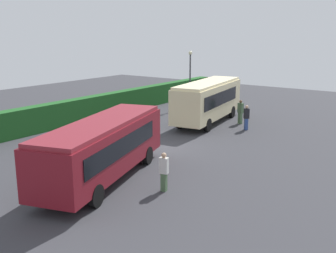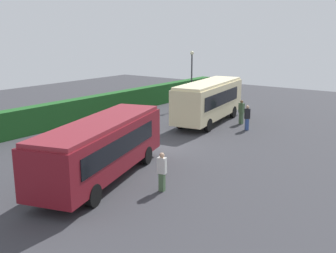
{
  "view_description": "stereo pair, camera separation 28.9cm",
  "coord_description": "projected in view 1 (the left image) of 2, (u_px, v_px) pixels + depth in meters",
  "views": [
    {
      "loc": [
        -20.05,
        -14.76,
        7.27
      ],
      "look_at": [
        0.81,
        0.09,
        1.21
      ],
      "focal_mm": 43.19,
      "sensor_mm": 36.0,
      "label": 1
    },
    {
      "loc": [
        -19.88,
        -14.99,
        7.27
      ],
      "look_at": [
        0.81,
        0.09,
        1.21
      ],
      "focal_mm": 43.19,
      "sensor_mm": 36.0,
      "label": 2
    }
  ],
  "objects": [
    {
      "name": "person_right",
      "position": [
        240.0,
        111.0,
        32.32
      ],
      "size": [
        0.36,
        0.5,
        1.93
      ],
      "rotation": [
        0.0,
        0.0,
        6.02
      ],
      "color": "#4C6B47",
      "rests_on": "ground_plane"
    },
    {
      "name": "bus_maroon",
      "position": [
        103.0,
        146.0,
        19.88
      ],
      "size": [
        10.01,
        5.27,
        3.02
      ],
      "rotation": [
        0.0,
        0.0,
        0.3
      ],
      "color": "maroon",
      "rests_on": "ground_plane"
    },
    {
      "name": "person_left",
      "position": [
        164.0,
        171.0,
        18.62
      ],
      "size": [
        0.34,
        0.44,
        1.86
      ],
      "rotation": [
        0.0,
        0.0,
        3.36
      ],
      "color": "#4C6B47",
      "rests_on": "ground_plane"
    },
    {
      "name": "lamppost",
      "position": [
        190.0,
        72.0,
        39.0
      ],
      "size": [
        0.36,
        0.36,
        5.42
      ],
      "color": "#38383D",
      "rests_on": "ground_plane"
    },
    {
      "name": "ground_plane",
      "position": [
        162.0,
        147.0,
        25.89
      ],
      "size": [
        64.0,
        64.0,
        0.0
      ],
      "primitive_type": "plane",
      "color": "#38383D"
    },
    {
      "name": "hedge_row",
      "position": [
        59.0,
        115.0,
        31.24
      ],
      "size": [
        44.0,
        1.03,
        1.95
      ],
      "primitive_type": "cube",
      "color": "#1F5922",
      "rests_on": "ground_plane"
    },
    {
      "name": "bus_cream",
      "position": [
        208.0,
        99.0,
        32.46
      ],
      "size": [
        9.43,
        3.77,
        3.34
      ],
      "rotation": [
        0.0,
        0.0,
        0.15
      ],
      "color": "beige",
      "rests_on": "ground_plane"
    },
    {
      "name": "person_center",
      "position": [
        246.0,
        117.0,
        30.3
      ],
      "size": [
        0.45,
        0.46,
        1.88
      ],
      "rotation": [
        0.0,
        0.0,
        0.73
      ],
      "color": "#334C8C",
      "rests_on": "ground_plane"
    },
    {
      "name": "traffic_cone",
      "position": [
        110.0,
        121.0,
        32.16
      ],
      "size": [
        0.36,
        0.36,
        0.6
      ],
      "primitive_type": "cone",
      "color": "orange",
      "rests_on": "ground_plane"
    }
  ]
}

